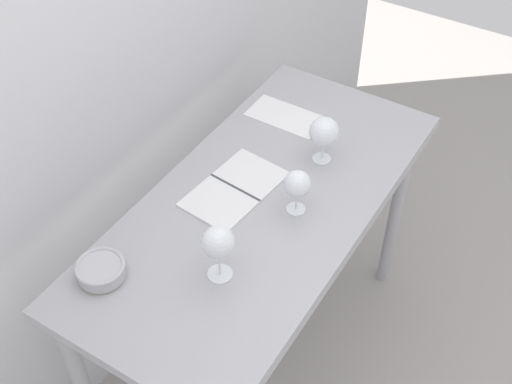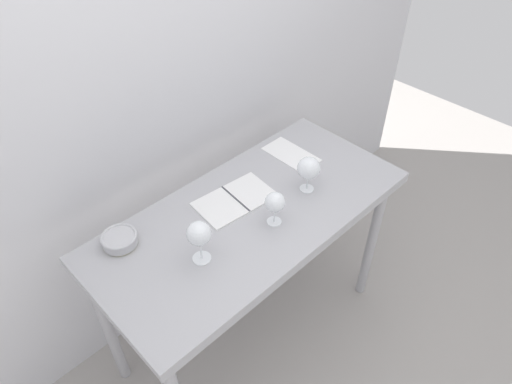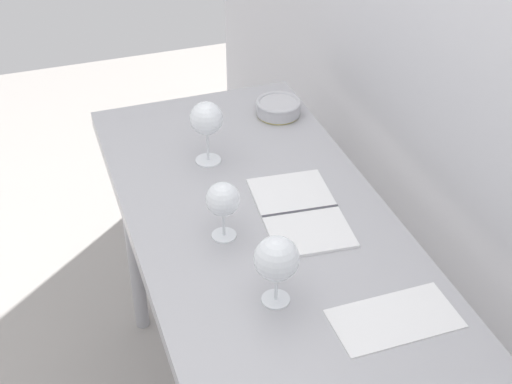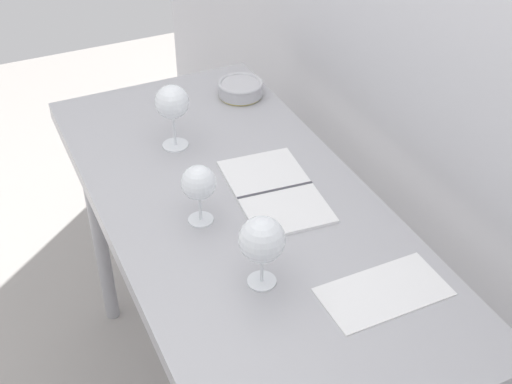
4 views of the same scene
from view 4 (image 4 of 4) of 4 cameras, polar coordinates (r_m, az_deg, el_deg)
back_wall at (r=1.73m, az=14.03°, el=14.00°), size 3.80×0.04×2.60m
steel_counter at (r=1.77m, az=-1.35°, el=-3.61°), size 1.40×0.65×0.90m
wine_glass_near_right at (r=1.41m, az=0.50°, el=-4.04°), size 0.10×0.10×0.17m
wine_glass_near_left at (r=1.86m, az=-6.95°, el=7.27°), size 0.09×0.09×0.18m
wine_glass_near_center at (r=1.59m, az=-4.76°, el=0.65°), size 0.08×0.08×0.15m
open_notebook at (r=1.74m, az=1.54°, el=0.12°), size 0.35×0.23×0.01m
tasting_sheet_upper at (r=1.49m, az=10.51°, el=-8.10°), size 0.15×0.27×0.00m
tasting_bowl at (r=2.15m, az=-1.29°, el=8.56°), size 0.14×0.14×0.05m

